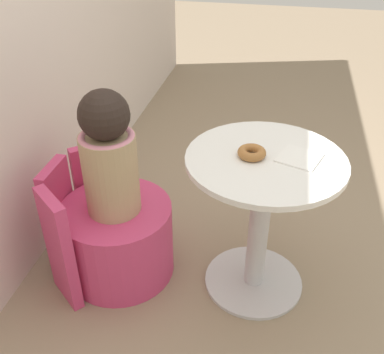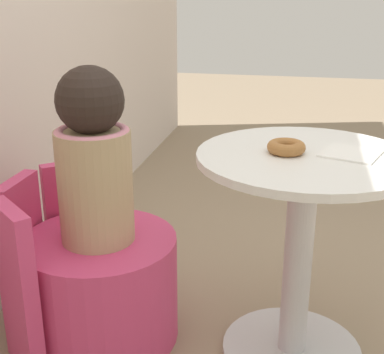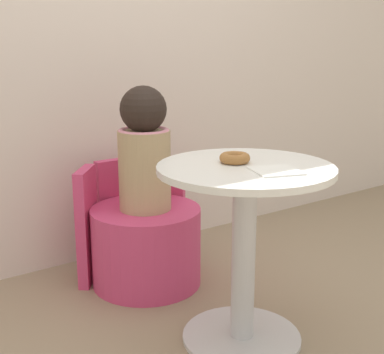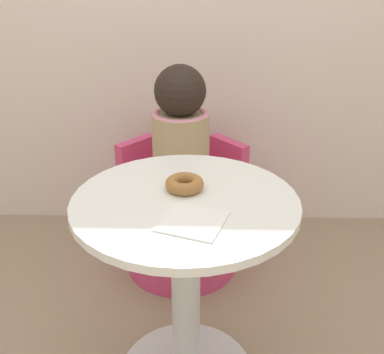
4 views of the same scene
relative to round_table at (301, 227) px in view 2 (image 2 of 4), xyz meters
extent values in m
cylinder|color=silver|center=(0.00, 0.00, -0.46)|extent=(0.47, 0.47, 0.02)
cylinder|color=silver|center=(0.00, 0.00, -0.12)|extent=(0.09, 0.09, 0.66)
cylinder|color=white|center=(0.00, 0.00, 0.23)|extent=(0.65, 0.65, 0.02)
cylinder|color=#D13D70|center=(-0.04, 0.66, -0.28)|extent=(0.52, 0.52, 0.38)
cube|color=#D13D70|center=(-0.04, 0.94, -0.18)|extent=(0.22, 0.05, 0.56)
cube|color=#D13D70|center=(0.18, 0.84, -0.18)|extent=(0.18, 0.20, 0.56)
cube|color=#D13D70|center=(-0.26, 0.84, -0.18)|extent=(0.18, 0.20, 0.56)
cylinder|color=tan|center=(-0.04, 0.66, 0.10)|extent=(0.24, 0.24, 0.37)
torus|color=pink|center=(-0.04, 0.66, 0.27)|extent=(0.24, 0.24, 0.04)
sphere|color=black|center=(-0.04, 0.66, 0.38)|extent=(0.21, 0.21, 0.21)
torus|color=#9E6633|center=(0.00, 0.06, 0.26)|extent=(0.11, 0.11, 0.04)
cube|color=white|center=(0.02, -0.13, 0.24)|extent=(0.20, 0.20, 0.01)
camera|label=1|loc=(-1.57, -0.03, 1.16)|focal=42.00mm
camera|label=2|loc=(-1.55, 0.02, 0.71)|focal=50.00mm
camera|label=3|loc=(-1.26, -1.42, 0.68)|focal=50.00mm
camera|label=4|loc=(0.04, -1.13, 0.84)|focal=42.00mm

